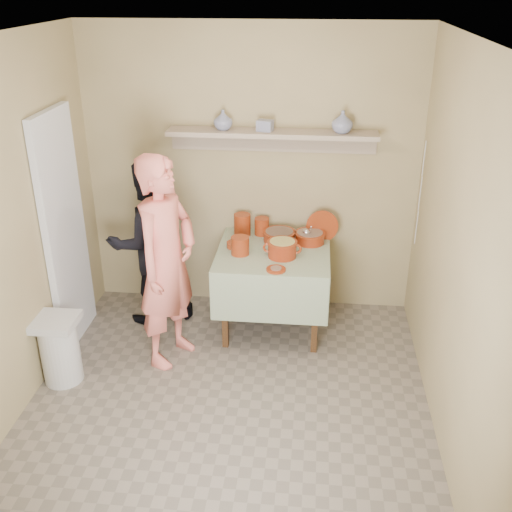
# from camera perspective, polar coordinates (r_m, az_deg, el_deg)

# --- Properties ---
(ground) EXTENTS (3.50, 3.50, 0.00)m
(ground) POSITION_cam_1_polar(r_m,az_deg,el_deg) (4.54, -2.93, -14.94)
(ground) COLOR #74685B
(ground) RESTS_ON ground
(tile_panel) EXTENTS (0.06, 0.70, 2.00)m
(tile_panel) POSITION_cam_1_polar(r_m,az_deg,el_deg) (5.19, -17.75, 2.20)
(tile_panel) COLOR silver
(tile_panel) RESTS_ON ground
(plate_stack_a) EXTENTS (0.15, 0.15, 0.20)m
(plate_stack_a) POSITION_cam_1_polar(r_m,az_deg,el_deg) (5.45, -1.32, 3.00)
(plate_stack_a) COLOR maroon
(plate_stack_a) RESTS_ON serving_table
(plate_stack_b) EXTENTS (0.13, 0.13, 0.16)m
(plate_stack_b) POSITION_cam_1_polar(r_m,az_deg,el_deg) (5.47, 0.56, 2.84)
(plate_stack_b) COLOR maroon
(plate_stack_b) RESTS_ON serving_table
(bowl_stack) EXTENTS (0.16, 0.16, 0.16)m
(bowl_stack) POSITION_cam_1_polar(r_m,az_deg,el_deg) (5.08, -1.52, 0.99)
(bowl_stack) COLOR maroon
(bowl_stack) RESTS_ON serving_table
(empty_bowl) EXTENTS (0.16, 0.16, 0.05)m
(empty_bowl) POSITION_cam_1_polar(r_m,az_deg,el_deg) (5.24, -1.94, 1.10)
(empty_bowl) COLOR maroon
(empty_bowl) RESTS_ON serving_table
(propped_lid) EXTENTS (0.29, 0.06, 0.29)m
(propped_lid) POSITION_cam_1_polar(r_m,az_deg,el_deg) (5.41, 6.32, 2.85)
(propped_lid) COLOR maroon
(propped_lid) RESTS_ON serving_table
(vase_right) EXTENTS (0.20, 0.20, 0.19)m
(vase_right) POSITION_cam_1_polar(r_m,az_deg,el_deg) (5.16, 8.23, 12.53)
(vase_right) COLOR navy
(vase_right) RESTS_ON wall_shelf
(vase_left) EXTENTS (0.23, 0.23, 0.17)m
(vase_left) POSITION_cam_1_polar(r_m,az_deg,el_deg) (5.23, -3.16, 12.82)
(vase_left) COLOR navy
(vase_left) RESTS_ON wall_shelf
(ceramic_box) EXTENTS (0.15, 0.12, 0.09)m
(ceramic_box) POSITION_cam_1_polar(r_m,az_deg,el_deg) (5.18, 0.86, 12.31)
(ceramic_box) COLOR navy
(ceramic_box) RESTS_ON wall_shelf
(person_cook) EXTENTS (0.63, 0.75, 1.75)m
(person_cook) POSITION_cam_1_polar(r_m,az_deg,el_deg) (4.76, -8.49, -0.61)
(person_cook) COLOR #F07467
(person_cook) RESTS_ON ground
(person_helper) EXTENTS (0.94, 0.89, 1.54)m
(person_helper) POSITION_cam_1_polar(r_m,az_deg,el_deg) (5.40, -10.12, 1.29)
(person_helper) COLOR black
(person_helper) RESTS_ON ground
(room_shell) EXTENTS (3.04, 3.54, 2.62)m
(room_shell) POSITION_cam_1_polar(r_m,az_deg,el_deg) (3.71, -3.48, 4.39)
(room_shell) COLOR tan
(room_shell) RESTS_ON ground
(serving_table) EXTENTS (0.97, 0.97, 0.76)m
(serving_table) POSITION_cam_1_polar(r_m,az_deg,el_deg) (5.24, 1.67, -0.62)
(serving_table) COLOR #4C2D16
(serving_table) RESTS_ON ground
(cazuela_meat_a) EXTENTS (0.30, 0.30, 0.10)m
(cazuela_meat_a) POSITION_cam_1_polar(r_m,az_deg,el_deg) (5.34, 2.23, 2.00)
(cazuela_meat_a) COLOR maroon
(cazuela_meat_a) RESTS_ON serving_table
(cazuela_meat_b) EXTENTS (0.28, 0.28, 0.10)m
(cazuela_meat_b) POSITION_cam_1_polar(r_m,az_deg,el_deg) (5.33, 5.15, 1.87)
(cazuela_meat_b) COLOR maroon
(cazuela_meat_b) RESTS_ON serving_table
(ladle) EXTENTS (0.08, 0.26, 0.19)m
(ladle) POSITION_cam_1_polar(r_m,az_deg,el_deg) (5.29, 4.85, 2.28)
(ladle) COLOR silver
(ladle) RESTS_ON cazuela_meat_b
(cazuela_rice) EXTENTS (0.33, 0.25, 0.14)m
(cazuela_rice) POSITION_cam_1_polar(r_m,az_deg,el_deg) (5.04, 2.52, 0.82)
(cazuela_rice) COLOR maroon
(cazuela_rice) RESTS_ON serving_table
(front_plate) EXTENTS (0.16, 0.16, 0.03)m
(front_plate) POSITION_cam_1_polar(r_m,az_deg,el_deg) (4.83, 1.92, -1.27)
(front_plate) COLOR maroon
(front_plate) RESTS_ON serving_table
(wall_shelf) EXTENTS (1.80, 0.25, 0.21)m
(wall_shelf) POSITION_cam_1_polar(r_m,az_deg,el_deg) (5.24, 1.56, 11.40)
(wall_shelf) COLOR tan
(wall_shelf) RESTS_ON room_shell
(trash_bin) EXTENTS (0.32, 0.32, 0.56)m
(trash_bin) POSITION_cam_1_polar(r_m,az_deg,el_deg) (4.96, -18.17, -8.42)
(trash_bin) COLOR silver
(trash_bin) RESTS_ON ground
(electrical_cord) EXTENTS (0.01, 0.05, 0.90)m
(electrical_cord) POSITION_cam_1_polar(r_m,az_deg,el_deg) (5.26, 15.36, 5.73)
(electrical_cord) COLOR silver
(electrical_cord) RESTS_ON wall_shelf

